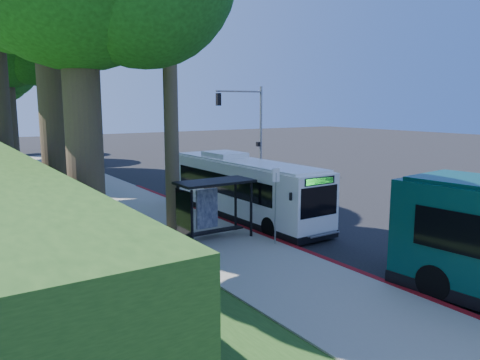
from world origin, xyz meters
TOP-DOWN VIEW (x-y plane):
  - ground at (0.00, 0.00)m, footprint 140.00×140.00m
  - sidewalk at (-7.30, 0.00)m, footprint 4.50×70.00m
  - red_curb at (-5.00, -4.00)m, footprint 0.25×30.00m
  - grass_verge at (-13.00, 5.00)m, footprint 8.00×70.00m
  - bus_shelter at (-7.26, -2.86)m, footprint 3.20×1.51m
  - stop_sign_pole at (-5.40, -5.00)m, footprint 0.35×0.06m
  - traffic_signal_pole at (3.78, 10.00)m, footprint 4.10×0.30m
  - tree_2 at (-11.89, 15.98)m, footprint 8.82×8.40m
  - white_bus at (-3.80, -0.30)m, footprint 2.43×10.72m
  - pickup at (0.66, 8.41)m, footprint 2.76×5.29m

SIDE VIEW (x-z plane):
  - ground at x=0.00m, z-range 0.00..0.00m
  - grass_verge at x=-13.00m, z-range 0.00..0.06m
  - sidewalk at x=-7.30m, z-range 0.00..0.12m
  - red_curb at x=-5.00m, z-range 0.00..0.13m
  - pickup at x=0.66m, z-range 0.00..1.42m
  - white_bus at x=-3.80m, z-range -0.04..3.15m
  - bus_shelter at x=-7.26m, z-range 0.53..3.08m
  - stop_sign_pole at x=-5.40m, z-range 0.50..3.67m
  - traffic_signal_pole at x=3.78m, z-range 0.92..7.92m
  - tree_2 at x=-11.89m, z-range 2.92..18.04m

